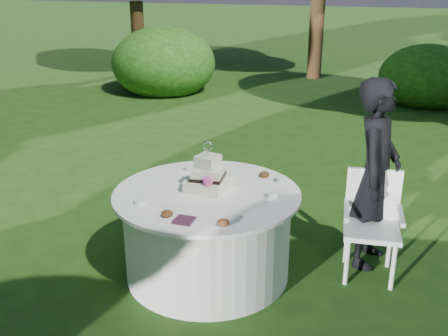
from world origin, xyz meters
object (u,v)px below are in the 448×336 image
Objects in this scene: guest at (375,174)px; chair at (372,217)px; napkins at (184,220)px; table at (207,233)px; cake at (208,177)px.

chair is at bearing -167.19° from guest.
napkins is 1.78m from guest.
guest is 1.08× the size of table.
guest is 1.54m from table.
cake is 1.44m from chair.
napkins is 0.62m from cake.
table is at bearing 126.02° from guest.
table is (-0.04, 0.57, -0.39)m from napkins.
table is at bearing -159.01° from chair.
napkins is 0.09× the size of table.
cake is (-0.04, 0.61, 0.10)m from napkins.
guest is 3.93× the size of cake.
napkins is 0.33× the size of cake.
napkins is 0.15× the size of chair.
guest is at bearing 44.90° from napkins.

